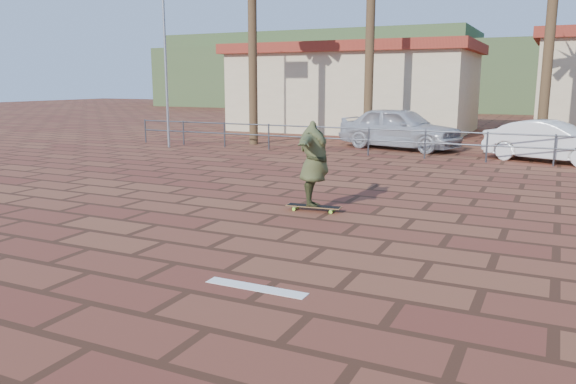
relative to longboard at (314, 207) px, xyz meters
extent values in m
plane|color=brown|center=(0.34, -3.12, -0.09)|extent=(120.00, 120.00, 0.00)
cube|color=white|center=(1.04, -4.32, -0.09)|extent=(1.40, 0.22, 0.01)
cylinder|color=#47494F|center=(-11.66, 8.88, 0.41)|extent=(0.06, 0.06, 1.00)
cylinder|color=#47494F|center=(-9.66, 8.88, 0.41)|extent=(0.06, 0.06, 1.00)
cylinder|color=#47494F|center=(-7.66, 8.88, 0.41)|extent=(0.06, 0.06, 1.00)
cylinder|color=#47494F|center=(-5.66, 8.88, 0.41)|extent=(0.06, 0.06, 1.00)
cylinder|color=#47494F|center=(-3.66, 8.88, 0.41)|extent=(0.06, 0.06, 1.00)
cylinder|color=#47494F|center=(-1.66, 8.88, 0.41)|extent=(0.06, 0.06, 1.00)
cylinder|color=#47494F|center=(0.34, 8.88, 0.41)|extent=(0.06, 0.06, 1.00)
cylinder|color=#47494F|center=(2.34, 8.88, 0.41)|extent=(0.06, 0.06, 1.00)
cylinder|color=#47494F|center=(4.34, 8.88, 0.41)|extent=(0.06, 0.06, 1.00)
cylinder|color=#47494F|center=(0.34, 8.88, 0.86)|extent=(24.00, 0.05, 0.05)
cylinder|color=#47494F|center=(0.34, 8.88, 0.46)|extent=(24.00, 0.05, 0.05)
cylinder|color=gray|center=(-9.66, 7.88, 3.91)|extent=(0.10, 0.10, 8.00)
cylinder|color=brown|center=(-7.16, 10.38, 3.41)|extent=(0.36, 0.36, 7.00)
cylinder|color=brown|center=(-2.66, 11.88, 4.01)|extent=(0.36, 0.36, 8.20)
cylinder|color=brown|center=(3.84, 12.38, 3.16)|extent=(0.36, 0.36, 6.50)
cube|color=beige|center=(-5.66, 18.88, 1.91)|extent=(12.00, 7.00, 4.00)
cube|color=maroon|center=(-5.66, 18.88, 4.16)|extent=(12.60, 7.60, 0.50)
cube|color=#384C28|center=(0.34, 46.88, 2.91)|extent=(70.00, 18.00, 6.00)
cube|color=#384C28|center=(-21.66, 52.88, 3.91)|extent=(35.00, 14.00, 8.00)
cube|color=olive|center=(0.00, 0.00, 0.01)|extent=(1.15, 0.37, 0.02)
cube|color=black|center=(0.00, 0.00, 0.02)|extent=(1.11, 0.35, 0.00)
cube|color=silver|center=(-0.39, -0.04, -0.02)|extent=(0.08, 0.19, 0.03)
cube|color=silver|center=(0.39, 0.04, -0.02)|extent=(0.08, 0.19, 0.03)
cylinder|color=#99EB31|center=(-0.37, -0.16, -0.05)|extent=(0.07, 0.04, 0.07)
cylinder|color=#99EB31|center=(-0.40, 0.07, -0.05)|extent=(0.07, 0.04, 0.07)
cylinder|color=#99EB31|center=(0.40, -0.07, -0.05)|extent=(0.07, 0.04, 0.07)
cylinder|color=#99EB31|center=(0.37, 0.16, -0.05)|extent=(0.07, 0.04, 0.07)
imported|color=#434726|center=(0.00, 0.00, 0.88)|extent=(1.10, 2.20, 1.73)
imported|color=#ABADB3|center=(-1.19, 11.38, 0.72)|extent=(5.10, 3.00, 1.63)
imported|color=white|center=(4.20, 9.88, 0.58)|extent=(4.33, 2.67, 1.35)
camera|label=1|loc=(4.36, -10.30, 2.51)|focal=35.00mm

